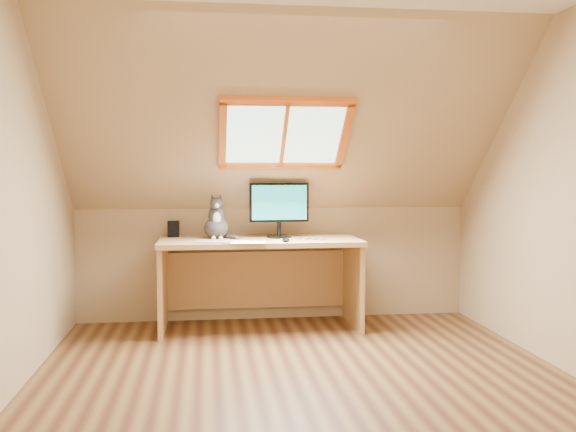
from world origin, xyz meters
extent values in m
plane|color=brown|center=(0.00, 0.00, 0.00)|extent=(3.50, 3.50, 0.00)
cube|color=tan|center=(0.00, -1.75, 1.20)|extent=(3.50, 0.02, 2.40)
cube|color=tan|center=(-1.75, 0.00, 1.20)|extent=(0.02, 3.50, 2.40)
cube|color=tan|center=(1.75, 0.00, 1.20)|extent=(0.02, 3.50, 2.40)
cube|color=tan|center=(0.00, 1.75, 0.50)|extent=(3.50, 0.02, 1.00)
cube|color=tan|center=(0.00, 0.97, 1.70)|extent=(3.50, 1.56, 1.41)
cube|color=#B2E0CC|center=(0.00, 1.05, 1.63)|extent=(0.90, 0.53, 0.48)
cube|color=#D75014|center=(0.00, 1.05, 1.63)|extent=(1.02, 0.64, 0.59)
cube|color=tan|center=(-0.17, 1.38, 0.74)|extent=(1.68, 0.73, 0.04)
cube|color=tan|center=(-0.98, 1.38, 0.36)|extent=(0.04, 0.66, 0.72)
cube|color=tan|center=(0.64, 1.38, 0.36)|extent=(0.04, 0.66, 0.72)
cube|color=tan|center=(-0.17, 1.72, 0.36)|extent=(1.58, 0.03, 0.51)
cylinder|color=black|center=(0.00, 1.44, 0.77)|extent=(0.21, 0.21, 0.02)
cylinder|color=black|center=(0.00, 1.44, 0.84)|extent=(0.04, 0.04, 0.12)
cube|color=black|center=(0.00, 1.44, 1.07)|extent=(0.51, 0.06, 0.33)
cube|color=#0266C0|center=(0.01, 1.42, 1.07)|extent=(0.47, 0.03, 0.29)
ellipsoid|color=#3D3936|center=(-0.53, 1.46, 0.85)|extent=(0.22, 0.26, 0.18)
ellipsoid|color=#3D3936|center=(-0.53, 1.44, 0.96)|extent=(0.14, 0.14, 0.19)
ellipsoid|color=silver|center=(-0.52, 1.38, 0.94)|extent=(0.07, 0.04, 0.11)
ellipsoid|color=#3D3936|center=(-0.53, 1.40, 1.07)|extent=(0.11, 0.10, 0.10)
sphere|color=silver|center=(-0.52, 1.35, 1.05)|extent=(0.04, 0.04, 0.04)
cone|color=#3D3936|center=(-0.56, 1.42, 1.11)|extent=(0.05, 0.05, 0.06)
cone|color=#3D3936|center=(-0.49, 1.42, 1.11)|extent=(0.05, 0.05, 0.06)
cube|color=black|center=(-0.89, 1.63, 0.83)|extent=(0.10, 0.10, 0.14)
cube|color=#B2B2B7|center=(-0.55, 1.15, 0.77)|extent=(0.33, 0.27, 0.01)
ellipsoid|color=black|center=(0.02, 1.12, 0.78)|extent=(0.06, 0.10, 0.03)
cube|color=white|center=(-0.31, 1.12, 0.77)|extent=(0.33, 0.27, 0.00)
cube|color=white|center=(-0.31, 1.12, 0.77)|extent=(0.32, 0.24, 0.00)
camera|label=1|loc=(-0.61, -3.97, 1.33)|focal=40.00mm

